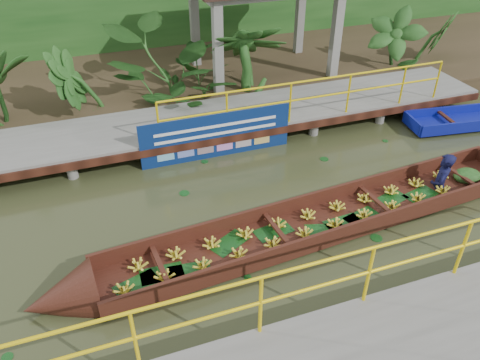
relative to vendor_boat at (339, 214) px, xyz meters
name	(u,v)px	position (x,y,z in m)	size (l,w,h in m)	color
ground	(240,220)	(-1.80, 0.69, -0.20)	(80.00, 80.00, 0.00)	#33371B
land_strip	(161,75)	(-1.80, 8.19, 0.02)	(30.00, 8.00, 0.45)	#2F2617
far_dock	(194,123)	(-1.79, 4.12, 0.27)	(16.00, 2.06, 1.66)	slate
foliage_backdrop	(141,0)	(-1.80, 10.69, 1.80)	(30.00, 0.80, 4.00)	#174215
vendor_boat	(339,214)	(0.00, 0.00, 0.00)	(11.09, 1.95, 2.07)	#38180F
blue_banner	(217,136)	(-1.48, 3.17, 0.35)	(3.63, 0.04, 1.13)	navy
tropical_plants	(238,59)	(0.04, 5.99, 1.09)	(14.35, 1.35, 1.69)	#174215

